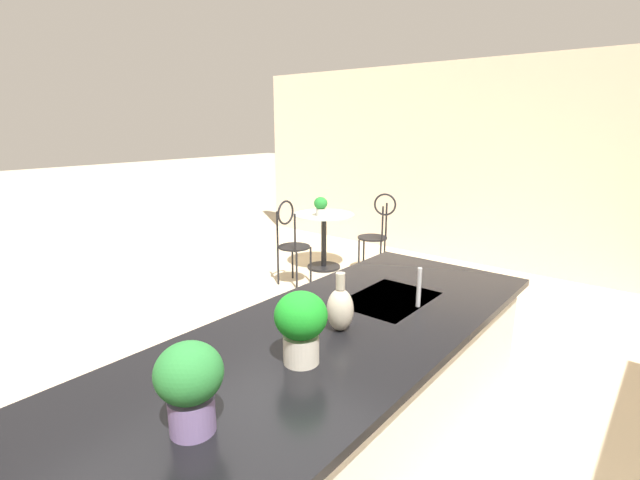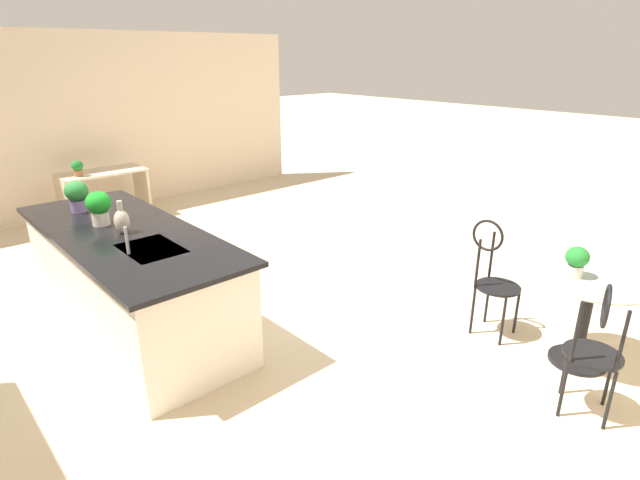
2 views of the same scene
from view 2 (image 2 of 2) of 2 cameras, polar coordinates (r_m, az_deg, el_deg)
ground_plane at (r=5.12m, az=-9.98°, el=-7.42°), size 40.00×40.00×0.00m
wall_right at (r=8.54m, az=-26.46°, el=11.59°), size 0.12×7.80×2.70m
kitchen_island at (r=4.84m, az=-20.76°, el=-4.13°), size 2.80×1.06×0.92m
bistro_table at (r=4.51m, az=28.12°, el=-7.41°), size 0.80×0.80×0.74m
chair_near_window at (r=3.83m, az=28.93°, el=-10.36°), size 0.49×0.52×1.04m
chair_by_island at (r=4.63m, az=19.15°, el=-3.60°), size 0.50×0.41×1.04m
sink_faucet at (r=4.10m, az=-21.15°, el=-0.06°), size 0.02×0.02×0.22m
writing_desk at (r=8.15m, az=-23.45°, el=5.61°), size 0.60×1.20×0.74m
potted_plant_on_table at (r=4.33m, az=27.24°, el=-2.03°), size 0.17×0.17×0.25m
potted_plant_counter_near at (r=4.88m, az=-23.90°, el=3.57°), size 0.22×0.22×0.31m
potted_plant_counter_far at (r=5.39m, az=-25.99°, el=4.71°), size 0.22×0.22×0.31m
potted_plant_on_desk at (r=7.86m, az=-25.92°, el=7.45°), size 0.16×0.16×0.22m
vase_on_counter at (r=4.60m, az=-21.66°, el=2.04°), size 0.13×0.13×0.29m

